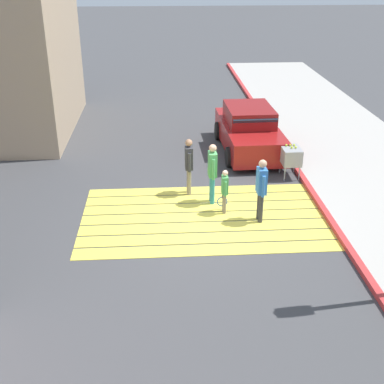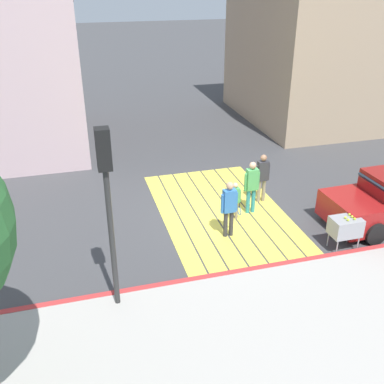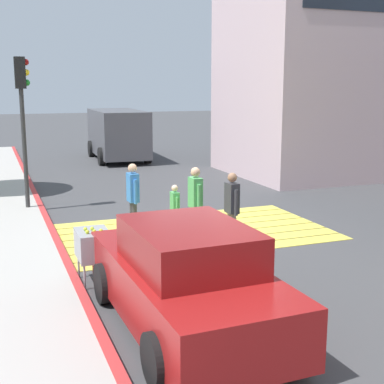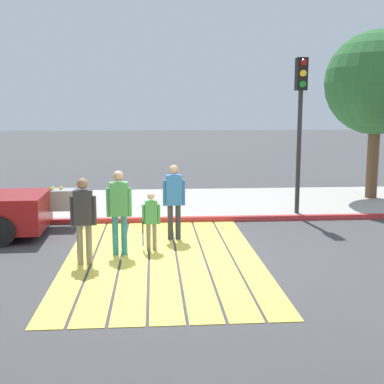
{
  "view_description": "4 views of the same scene",
  "coord_description": "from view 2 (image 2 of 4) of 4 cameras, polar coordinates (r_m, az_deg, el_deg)",
  "views": [
    {
      "loc": [
        1.06,
        11.69,
        6.29
      ],
      "look_at": [
        0.37,
        1.03,
        1.24
      ],
      "focal_mm": 47.08,
      "sensor_mm": 36.0,
      "label": 1
    },
    {
      "loc": [
        -11.69,
        4.24,
        6.86
      ],
      "look_at": [
        0.02,
        0.96,
        0.81
      ],
      "focal_mm": 41.64,
      "sensor_mm": 36.0,
      "label": 2
    },
    {
      "loc": [
        -4.51,
        -11.73,
        3.47
      ],
      "look_at": [
        0.18,
        0.63,
        0.86
      ],
      "focal_mm": 50.28,
      "sensor_mm": 36.0,
      "label": 3
    },
    {
      "loc": [
        9.73,
        -0.17,
        2.93
      ],
      "look_at": [
        -0.36,
        0.61,
        1.27
      ],
      "focal_mm": 47.57,
      "sensor_mm": 36.0,
      "label": 4
    }
  ],
  "objects": [
    {
      "name": "building_far_south",
      "position": [
        23.75,
        16.19,
        18.61
      ],
      "size": [
        8.0,
        7.04,
        8.03
      ],
      "color": "tan",
      "rests_on": "ground"
    },
    {
      "name": "pedestrian_adult_trailing",
      "position": [
        13.78,
        7.66,
        1.05
      ],
      "size": [
        0.23,
        0.5,
        1.72
      ],
      "color": "teal",
      "rests_on": "ground"
    },
    {
      "name": "crosswalk_stripes",
      "position": [
        14.2,
        3.74,
        -2.46
      ],
      "size": [
        6.4,
        3.8,
        0.01
      ],
      "color": "#EAD64C",
      "rests_on": "ground"
    },
    {
      "name": "traffic_light_corner",
      "position": [
        8.98,
        -10.86,
        0.78
      ],
      "size": [
        0.39,
        0.28,
        4.24
      ],
      "color": "#2D2D2D",
      "rests_on": "ground"
    },
    {
      "name": "tennis_ball_cart",
      "position": [
        12.68,
        19.06,
        -4.21
      ],
      "size": [
        0.56,
        0.8,
        1.02
      ],
      "color": "#99999E",
      "rests_on": "ground"
    },
    {
      "name": "sidewalk_west",
      "position": [
        10.06,
        14.67,
        -17.12
      ],
      "size": [
        4.8,
        40.0,
        0.12
      ],
      "primitive_type": "cube",
      "color": "#ADA8A0",
      "rests_on": "ground"
    },
    {
      "name": "pedestrian_adult_side",
      "position": [
        12.46,
        4.78,
        -1.73
      ],
      "size": [
        0.23,
        0.5,
        1.7
      ],
      "color": "#333338",
      "rests_on": "ground"
    },
    {
      "name": "pedestrian_adult_lead",
      "position": [
        14.53,
        9.01,
        2.18
      ],
      "size": [
        0.22,
        0.49,
        1.66
      ],
      "color": "gray",
      "rests_on": "ground"
    },
    {
      "name": "pedestrian_child_with_racket",
      "position": [
        13.48,
        5.55,
        -0.91
      ],
      "size": [
        0.28,
        0.38,
        1.23
      ],
      "color": "gray",
      "rests_on": "ground"
    },
    {
      "name": "ground_plane",
      "position": [
        14.2,
        3.74,
        -2.48
      ],
      "size": [
        120.0,
        120.0,
        0.0
      ],
      "primitive_type": "plane",
      "color": "#424244"
    },
    {
      "name": "curb_painted",
      "position": [
        11.63,
        9.04,
        -9.65
      ],
      "size": [
        0.16,
        40.0,
        0.13
      ],
      "primitive_type": "cube",
      "color": "#BC3333",
      "rests_on": "ground"
    }
  ]
}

